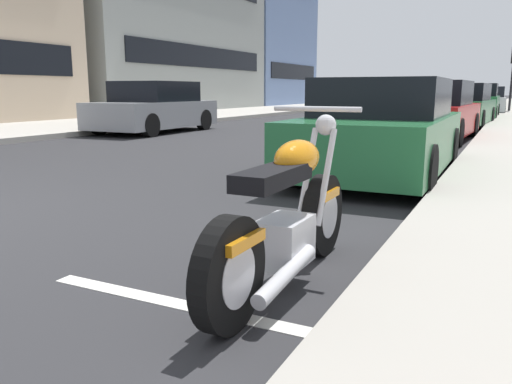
% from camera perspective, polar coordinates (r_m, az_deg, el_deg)
% --- Properties ---
extents(sidewalk_far_curb, '(120.00, 5.00, 0.14)m').
position_cam_1_polar(sidewalk_far_curb, '(19.10, -15.26, 7.54)').
color(sidewalk_far_curb, '#ADA89E').
rests_on(sidewalk_far_curb, ground).
extents(parking_stall_stripe, '(0.12, 2.20, 0.01)m').
position_cam_1_polar(parking_stall_stripe, '(2.92, -5.56, -13.00)').
color(parking_stall_stripe, silver).
rests_on(parking_stall_stripe, ground).
extents(parked_motorcycle, '(1.99, 0.62, 1.10)m').
position_cam_1_polar(parked_motorcycle, '(3.15, 3.51, -3.15)').
color(parked_motorcycle, black).
rests_on(parked_motorcycle, ground).
extents(parked_car_mid_block, '(4.09, 1.84, 1.36)m').
position_cam_1_polar(parked_car_mid_block, '(7.44, 13.90, 6.63)').
color(parked_car_mid_block, '#236638').
rests_on(parked_car_mid_block, ground).
extents(parked_car_behind_motorcycle, '(4.31, 1.95, 1.42)m').
position_cam_1_polar(parked_car_behind_motorcycle, '(13.19, 19.10, 8.40)').
color(parked_car_behind_motorcycle, '#AD1919').
rests_on(parked_car_behind_motorcycle, ground).
extents(parked_car_far_down_curb, '(4.54, 2.02, 1.42)m').
position_cam_1_polar(parked_car_far_down_curb, '(18.60, 21.93, 8.91)').
color(parked_car_far_down_curb, '#236638').
rests_on(parked_car_far_down_curb, ground).
extents(parked_car_second_in_row, '(4.25, 1.91, 1.47)m').
position_cam_1_polar(parked_car_second_in_row, '(23.61, 23.26, 9.22)').
color(parked_car_second_in_row, '#236638').
rests_on(parked_car_second_in_row, ground).
extents(parked_car_across_street, '(4.49, 2.05, 1.38)m').
position_cam_1_polar(parked_car_across_street, '(29.24, 24.26, 9.28)').
color(parked_car_across_street, silver).
rests_on(parked_car_across_street, ground).
extents(crossing_truck, '(2.53, 5.27, 1.92)m').
position_cam_1_polar(crossing_truck, '(35.43, 17.22, 10.52)').
color(crossing_truck, maroon).
rests_on(crossing_truck, ground).
extents(car_opposite_curb, '(4.21, 2.03, 1.45)m').
position_cam_1_polar(car_opposite_curb, '(15.22, -11.32, 9.16)').
color(car_opposite_curb, gray).
rests_on(car_opposite_curb, ground).
extents(townhouse_corner_block, '(9.87, 11.37, 11.60)m').
position_cam_1_polar(townhouse_corner_block, '(42.13, -3.14, 17.59)').
color(townhouse_corner_block, '#6B84B2').
rests_on(townhouse_corner_block, ground).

